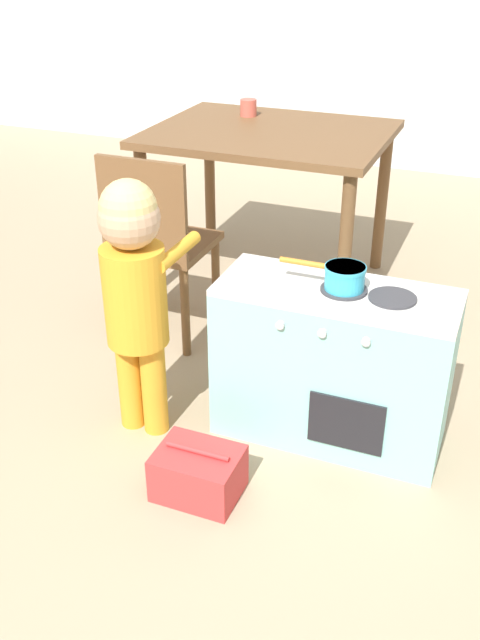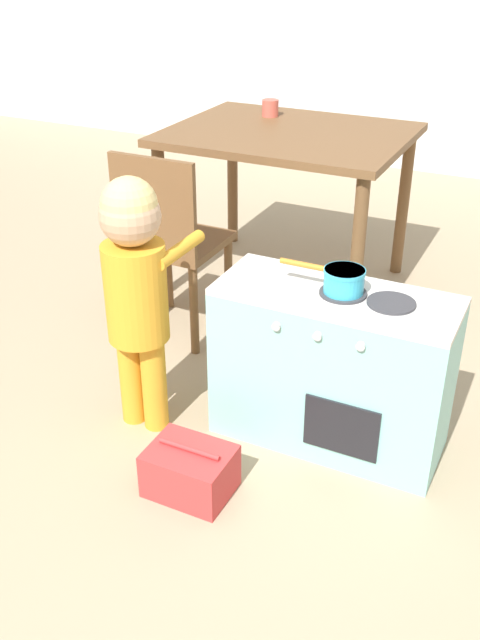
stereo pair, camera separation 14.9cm
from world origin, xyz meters
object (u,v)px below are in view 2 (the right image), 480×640
object	(u,v)px
toy_pot	(343,279)
child_figure	(135,276)
toy_basket	(190,471)
dining_chair_near	(170,241)
play_kitchen	(332,368)
dining_table	(288,153)
cup_on_table	(270,108)

from	to	relation	value
toy_pot	child_figure	world-z (taller)	child_figure
toy_basket	child_figure	bearing A→B (deg)	142.72
toy_pot	dining_chair_near	world-z (taller)	dining_chair_near
play_kitchen	child_figure	distance (m)	0.71
play_kitchen	dining_chair_near	distance (m)	0.93
play_kitchen	dining_table	bearing A→B (deg)	119.87
play_kitchen	toy_basket	bearing A→B (deg)	-123.30
toy_pot	dining_chair_near	size ratio (longest dim) A/B	0.34
toy_pot	cup_on_table	world-z (taller)	cup_on_table
toy_basket	dining_chair_near	distance (m)	1.05
cup_on_table	child_figure	bearing A→B (deg)	-82.59
toy_basket	dining_table	bearing A→B (deg)	102.07
cup_on_table	toy_pot	bearing A→B (deg)	-57.59
play_kitchen	toy_basket	xyz separation A→B (m)	(-0.29, -0.44, -0.20)
toy_basket	dining_chair_near	size ratio (longest dim) A/B	0.32
toy_pot	dining_table	size ratio (longest dim) A/B	0.26
child_figure	dining_chair_near	distance (m)	0.63
toy_basket	dining_table	world-z (taller)	dining_table
play_kitchen	child_figure	bearing A→B (deg)	-161.85
cup_on_table	dining_table	bearing A→B (deg)	-49.08
dining_chair_near	play_kitchen	bearing A→B (deg)	-24.39
toy_pot	dining_table	distance (m)	1.24
dining_table	dining_chair_near	size ratio (longest dim) A/B	1.30
play_kitchen	toy_pot	xyz separation A→B (m)	(0.01, 0.00, 0.33)
child_figure	dining_table	distance (m)	1.27
child_figure	dining_table	world-z (taller)	child_figure
child_figure	dining_chair_near	bearing A→B (deg)	111.24
play_kitchen	dining_table	world-z (taller)	dining_table
toy_pot	dining_table	xyz separation A→B (m)	(-0.63, 1.07, 0.04)
play_kitchen	cup_on_table	xyz separation A→B (m)	(-0.80, 1.29, 0.51)
child_figure	dining_chair_near	size ratio (longest dim) A/B	1.11
toy_basket	dining_table	distance (m)	1.65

